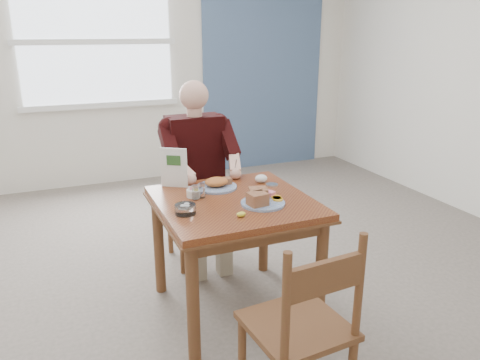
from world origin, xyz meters
name	(u,v)px	position (x,y,z in m)	size (l,w,h in m)	color
floor	(234,307)	(0.00, 0.00, 0.00)	(6.00, 6.00, 0.00)	#635950
wall_back	(134,60)	(0.00, 3.00, 1.40)	(5.50, 5.50, 0.00)	white
accent_panel	(264,57)	(1.60, 2.98, 1.40)	(1.60, 0.02, 2.80)	#496288
lemon_wedge	(241,214)	(-0.07, -0.27, 0.76)	(0.05, 0.04, 0.03)	yellow
napkin	(261,179)	(0.29, 0.24, 0.78)	(0.08, 0.07, 0.05)	white
metal_dish	(272,185)	(0.33, 0.15, 0.76)	(0.08, 0.08, 0.01)	silver
window	(96,42)	(-0.40, 2.97, 1.60)	(1.72, 0.04, 1.42)	white
table	(234,217)	(0.00, 0.00, 0.64)	(0.92, 0.92, 0.75)	brown
chair_far	(196,199)	(0.00, 0.80, 0.48)	(0.42, 0.42, 0.95)	brown
chair_near	(303,329)	(-0.06, -0.95, 0.48)	(0.45, 0.45, 0.95)	brown
diner	(198,161)	(0.00, 0.71, 0.81)	(0.53, 0.56, 1.39)	gray
near_plate	(261,199)	(0.11, -0.14, 0.78)	(0.28, 0.26, 0.09)	white
far_plate	(217,184)	(-0.02, 0.24, 0.78)	(0.27, 0.27, 0.07)	white
caddy	(194,193)	(-0.21, 0.14, 0.77)	(0.10, 0.10, 0.07)	white
shakers	(199,191)	(-0.19, 0.10, 0.80)	(0.10, 0.07, 0.09)	white
creamer	(185,209)	(-0.33, -0.11, 0.78)	(0.15, 0.15, 0.05)	white
menu	(174,167)	(-0.27, 0.37, 0.88)	(0.16, 0.11, 0.26)	white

